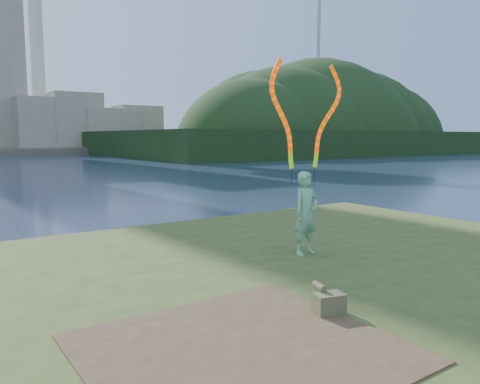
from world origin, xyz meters
TOP-DOWN VIEW (x-y plane):
  - ground at (0.00, 0.00)m, footprint 320.00×320.00m
  - grassy_knoll at (0.00, -2.30)m, footprint 20.00×18.00m
  - dirt_patch at (-2.20, -3.20)m, footprint 3.20×3.00m
  - wooded_hill at (59.57, 59.96)m, footprint 78.00×50.00m
  - woman_with_ribbons at (1.19, -0.51)m, footprint 2.04×0.43m
  - canvas_bag at (-0.70, -3.01)m, footprint 0.44×0.49m

SIDE VIEW (x-z plane):
  - ground at x=0.00m, z-range 0.00..0.00m
  - wooded_hill at x=59.57m, z-range -31.34..31.66m
  - grassy_knoll at x=0.00m, z-range -0.06..0.74m
  - dirt_patch at x=-2.20m, z-range 0.80..0.82m
  - canvas_bag at x=-0.70m, z-range 0.77..1.13m
  - woman_with_ribbons at x=1.19m, z-range 0.21..4.21m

